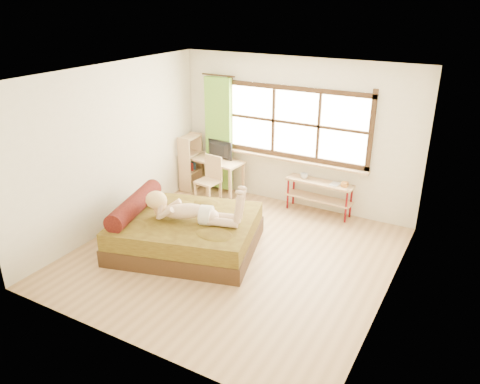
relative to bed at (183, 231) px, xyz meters
The scene contains 18 objects.
floor 0.87m from the bed, 11.06° to the left, with size 4.50×4.50×0.00m, color #9E754C.
ceiling 2.55m from the bed, 11.06° to the left, with size 4.50×4.50×0.00m, color white.
wall_back 2.75m from the bed, 71.46° to the left, with size 4.50×4.50×0.00m, color silver.
wall_front 2.48m from the bed, 68.90° to the right, with size 4.50×4.50×0.00m, color silver.
wall_left 1.80m from the bed, behind, with size 4.50×4.50×0.00m, color silver.
wall_right 3.24m from the bed, ahead, with size 4.50×4.50×0.00m, color silver.
window 2.79m from the bed, 71.25° to the left, with size 2.80×0.16×1.46m.
curtain 2.56m from the bed, 107.99° to the left, with size 0.55×0.10×2.20m, color olive.
bed is the anchor object (origin of this frame).
woman 0.60m from the bed, 10.13° to the right, with size 1.48×0.42×0.63m, color tan, non-canonical shape.
kitten 0.77m from the bed, behind, with size 0.32×0.13×0.25m, color black, non-canonical shape.
desk 2.25m from the bed, 108.66° to the left, with size 1.19×0.66×0.70m.
monitor 2.35m from the bed, 108.26° to the left, with size 0.62×0.08×0.36m, color black.
chair 1.85m from the bed, 109.08° to the left, with size 0.44×0.44×0.88m.
pipe_shelf 2.63m from the bed, 57.90° to the left, with size 1.22×0.35×0.69m.
cup 2.51m from the bed, 64.04° to the left, with size 0.13×0.13×0.10m, color gray.
book 2.75m from the bed, 54.57° to the left, with size 0.15×0.21×0.02m, color gray.
bookshelf 2.44m from the bed, 121.73° to the left, with size 0.29×0.49×1.11m.
Camera 1 is at (3.09, -5.32, 3.67)m, focal length 35.00 mm.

